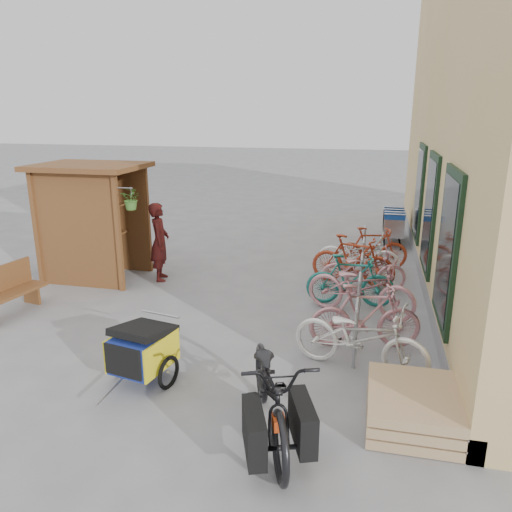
% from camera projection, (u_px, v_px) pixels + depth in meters
% --- Properties ---
extents(ground, '(80.00, 80.00, 0.00)m').
position_uv_depth(ground, '(202.00, 343.00, 7.67)').
color(ground, gray).
extents(kiosk, '(2.49, 1.65, 2.40)m').
position_uv_depth(kiosk, '(88.00, 206.00, 10.25)').
color(kiosk, brown).
rests_on(kiosk, ground).
extents(bike_rack, '(0.05, 5.35, 0.86)m').
position_uv_depth(bike_rack, '(361.00, 274.00, 9.26)').
color(bike_rack, '#A5A8AD').
rests_on(bike_rack, ground).
extents(pallet_stack, '(1.00, 1.20, 0.40)m').
position_uv_depth(pallet_stack, '(412.00, 407.00, 5.64)').
color(pallet_stack, tan).
rests_on(pallet_stack, ground).
extents(bench, '(0.62, 1.41, 0.86)m').
position_uv_depth(bench, '(6.00, 291.00, 8.62)').
color(bench, brown).
rests_on(bench, ground).
extents(shopping_carts, '(0.53, 1.79, 0.96)m').
position_uv_depth(shopping_carts, '(393.00, 222.00, 13.37)').
color(shopping_carts, silver).
rests_on(shopping_carts, ground).
extents(child_trailer, '(0.90, 1.44, 0.83)m').
position_uv_depth(child_trailer, '(142.00, 349.00, 6.48)').
color(child_trailer, navy).
rests_on(child_trailer, ground).
extents(cargo_bike, '(1.43, 2.26, 1.12)m').
position_uv_depth(cargo_bike, '(272.00, 391.00, 5.33)').
color(cargo_bike, black).
rests_on(cargo_bike, ground).
extents(person_kiosk, '(0.55, 0.68, 1.63)m').
position_uv_depth(person_kiosk, '(160.00, 242.00, 10.32)').
color(person_kiosk, maroon).
rests_on(person_kiosk, ground).
extents(bike_0, '(2.00, 1.16, 0.99)m').
position_uv_depth(bike_0, '(360.00, 337.00, 6.72)').
color(bike_0, white).
rests_on(bike_0, ground).
extents(bike_1, '(1.71, 0.76, 1.00)m').
position_uv_depth(bike_1, '(365.00, 316.00, 7.41)').
color(bike_1, '#C78188').
rests_on(bike_1, ground).
extents(bike_2, '(2.02, 1.14, 1.01)m').
position_uv_depth(bike_2, '(361.00, 287.00, 8.60)').
color(bike_2, '#C78188').
rests_on(bike_2, ground).
extents(bike_3, '(1.61, 0.51, 0.96)m').
position_uv_depth(bike_3, '(350.00, 280.00, 9.02)').
color(bike_3, '#1D776E').
rests_on(bike_3, ground).
extents(bike_4, '(1.73, 0.81, 0.87)m').
position_uv_depth(bike_4, '(363.00, 270.00, 9.76)').
color(bike_4, '#C78188').
rests_on(bike_4, ground).
extents(bike_5, '(1.78, 0.82, 1.03)m').
position_uv_depth(bike_5, '(353.00, 260.00, 10.10)').
color(bike_5, '#A0361D').
rests_on(bike_5, ground).
extents(bike_6, '(1.81, 0.79, 0.92)m').
position_uv_depth(bike_6, '(358.00, 254.00, 10.74)').
color(bike_6, white).
rests_on(bike_6, ground).
extents(bike_7, '(1.68, 0.81, 0.97)m').
position_uv_depth(bike_7, '(372.00, 248.00, 11.07)').
color(bike_7, '#A0361D').
rests_on(bike_7, ground).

